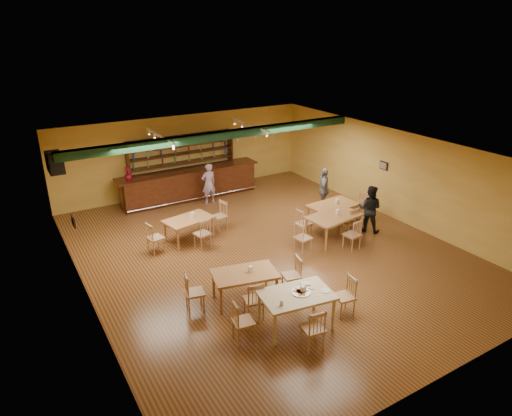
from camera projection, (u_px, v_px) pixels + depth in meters
floor at (267, 251)px, 13.22m from camera, size 12.00×12.00×0.00m
ceiling_beam at (221, 135)px, 14.36m from camera, size 10.00×0.30×0.25m
track_rail_left at (160, 136)px, 13.96m from camera, size 0.05×2.50×0.05m
track_rail_right at (250, 125)px, 15.48m from camera, size 0.05×2.50×0.05m
ac_unit at (56, 162)px, 13.40m from camera, size 0.34×0.70×0.48m
picture_left at (73, 221)px, 11.02m from camera, size 0.04×0.34×0.28m
picture_right at (384, 166)px, 15.33m from camera, size 0.04×0.34×0.28m
bar_counter at (190, 184)px, 17.01m from camera, size 5.43×0.85×1.13m
back_bar_hutch at (183, 165)px, 17.29m from camera, size 4.20×0.40×2.28m
poinsettia at (128, 173)px, 15.64m from camera, size 0.33×0.33×0.46m
dining_table_a at (189, 229)px, 13.76m from camera, size 1.57×1.13×0.72m
dining_table_b at (333, 216)px, 14.62m from camera, size 1.67×1.08×0.80m
dining_table_c at (245, 287)px, 10.73m from camera, size 1.66×1.21×0.75m
dining_table_d at (333, 228)px, 13.75m from camera, size 1.76×1.19×0.82m
near_table at (296, 310)px, 9.79m from camera, size 1.67×1.21×0.83m
pizza_tray at (301, 292)px, 9.68m from camera, size 0.41×0.41×0.01m
parmesan_shaker at (282, 302)px, 9.25m from camera, size 0.08×0.08×0.11m
napkin_stack at (305, 284)px, 9.99m from camera, size 0.24×0.21×0.03m
pizza_server at (305, 288)px, 9.80m from camera, size 0.32×0.24×0.00m
side_plate at (325, 291)px, 9.74m from camera, size 0.25×0.25×0.01m
patron_bar at (209, 184)px, 16.46m from camera, size 0.57×0.40×1.52m
patron_right_a at (370, 209)px, 14.23m from camera, size 0.90×0.94×1.53m
patron_right_b at (323, 190)px, 15.76m from camera, size 0.91×0.93×1.58m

